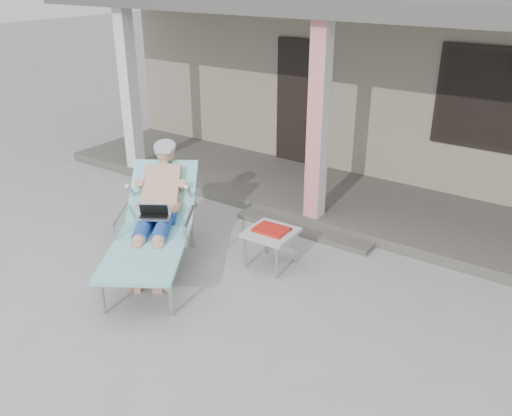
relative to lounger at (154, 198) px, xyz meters
The scene contains 7 objects.
ground 1.36m from the lounger, ahead, with size 60.00×60.00×0.00m, color #9E9E99.
house 6.50m from the lounger, 80.78° to the left, with size 10.40×5.40×3.30m.
porch_deck 3.15m from the lounger, 70.21° to the left, with size 10.00×2.00×0.15m, color #605B56.
porch_overhang 3.56m from the lounger, 69.86° to the left, with size 10.00×2.30×2.85m.
porch_step 2.17m from the lounger, 59.01° to the left, with size 2.00×0.30×0.07m, color #605B56.
lounger is the anchor object (origin of this frame).
side_table 1.44m from the lounger, 32.39° to the left, with size 0.57×0.57×0.50m.
Camera 1 is at (3.23, -3.95, 3.35)m, focal length 38.00 mm.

